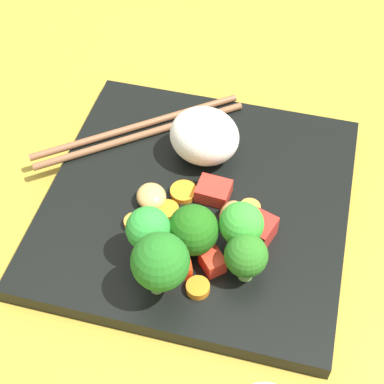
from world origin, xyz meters
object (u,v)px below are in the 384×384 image
Objects in this scene: carrot_slice_1 at (198,288)px; chopstick_pair at (139,131)px; square_plate at (198,203)px; rice_mound at (204,136)px; broccoli_floret_2 at (157,261)px.

carrot_slice_1 is 20.13cm from chopstick_pair.
square_plate is 10.42cm from carrot_slice_1.
rice_mound is 0.37× the size of chopstick_pair.
rice_mound is (-0.94, 5.59, 3.69)cm from square_plate.
broccoli_floret_2 reaches higher than chopstick_pair.
carrot_slice_1 is at bearing -76.12° from rice_mound.
chopstick_pair is (-8.44, 6.71, 1.28)cm from square_plate.
chopstick_pair is (-7.50, 1.12, -2.41)cm from rice_mound.
rice_mound reaches higher than chopstick_pair.
rice_mound is at bearing 103.88° from carrot_slice_1.
chopstick_pair is at bearing 124.27° from carrot_slice_1.
broccoli_floret_2 reaches higher than rice_mound.
rice_mound is 7.96cm from chopstick_pair.
carrot_slice_1 is (2.90, -9.92, 1.29)cm from square_plate.
rice_mound is 16.61cm from broccoli_floret_2.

